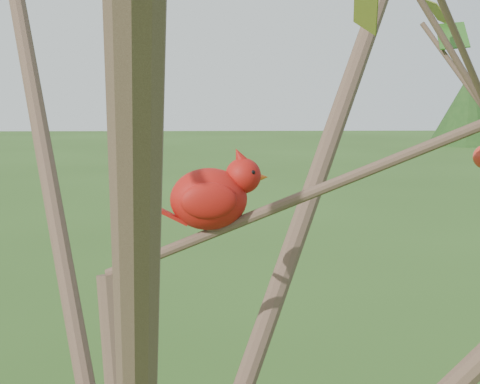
# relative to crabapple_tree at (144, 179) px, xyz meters

# --- Properties ---
(crabapple_tree) EXTENTS (2.35, 2.05, 2.95)m
(crabapple_tree) POSITION_rel_crabapple_tree_xyz_m (0.00, 0.00, 0.00)
(crabapple_tree) COLOR #422E23
(crabapple_tree) RESTS_ON ground
(cardinal) EXTENTS (0.21, 0.11, 0.14)m
(cardinal) POSITION_rel_crabapple_tree_xyz_m (0.10, 0.11, -0.04)
(cardinal) COLOR #B4190F
(cardinal) RESTS_ON ground
(distant_trees) EXTENTS (45.60, 11.69, 3.05)m
(distant_trees) POSITION_rel_crabapple_tree_xyz_m (-2.03, 25.16, -0.77)
(distant_trees) COLOR #422E23
(distant_trees) RESTS_ON ground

